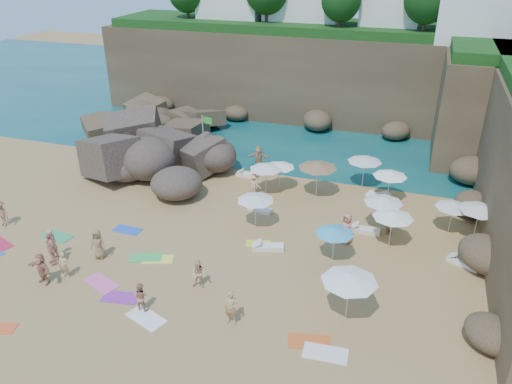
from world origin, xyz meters
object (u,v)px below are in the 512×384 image
(person_stand_5, at_px, (259,157))
(flag_pole, at_px, (205,136))
(rock_outcrop, at_px, (159,175))
(lounger_0, at_px, (248,175))
(person_stand_6, at_px, (51,244))
(person_stand_3, at_px, (390,219))
(person_stand_0, at_px, (64,265))
(person_stand_1, at_px, (141,297))
(parasol_1, at_px, (390,174))
(parasol_0, at_px, (279,165))
(person_stand_2, at_px, (254,184))
(parasol_2, at_px, (365,159))
(person_stand_4, at_px, (347,228))

(person_stand_5, bearing_deg, flag_pole, -160.27)
(rock_outcrop, xyz_separation_m, lounger_0, (6.32, 1.81, 0.13))
(person_stand_6, bearing_deg, person_stand_3, 129.01)
(person_stand_0, bearing_deg, person_stand_1, -18.43)
(rock_outcrop, height_order, parasol_1, parasol_1)
(rock_outcrop, height_order, parasol_0, parasol_0)
(parasol_1, xyz_separation_m, person_stand_1, (-9.88, -14.96, -1.20))
(flag_pole, height_order, person_stand_2, flag_pole)
(person_stand_6, bearing_deg, parasol_1, 140.14)
(parasol_0, height_order, person_stand_2, parasol_0)
(flag_pole, relative_size, lounger_0, 2.64)
(person_stand_3, height_order, person_stand_5, person_stand_3)
(parasol_1, bearing_deg, parasol_2, 138.77)
(parasol_0, xyz_separation_m, person_stand_4, (5.56, -5.45, -0.89))
(person_stand_1, xyz_separation_m, person_stand_4, (8.11, 8.85, 0.20))
(flag_pole, distance_m, person_stand_2, 5.70)
(flag_pole, xyz_separation_m, person_stand_3, (13.79, -4.84, -1.80))
(parasol_0, height_order, person_stand_0, parasol_0)
(person_stand_4, bearing_deg, person_stand_0, -117.19)
(rock_outcrop, height_order, person_stand_4, person_stand_4)
(parasol_1, height_order, person_stand_5, parasol_1)
(lounger_0, bearing_deg, person_stand_6, -115.38)
(flag_pole, relative_size, person_stand_1, 2.96)
(rock_outcrop, relative_size, person_stand_6, 5.02)
(flag_pole, distance_m, person_stand_5, 4.39)
(parasol_1, xyz_separation_m, person_stand_5, (-9.81, 2.35, -1.05))
(person_stand_4, bearing_deg, lounger_0, 172.92)
(flag_pole, bearing_deg, person_stand_2, -29.38)
(lounger_0, bearing_deg, person_stand_0, -107.46)
(person_stand_2, distance_m, person_stand_6, 13.28)
(flag_pole, xyz_separation_m, person_stand_6, (-3.25, -13.30, -1.87))
(person_stand_5, bearing_deg, rock_outcrop, -158.67)
(parasol_0, relative_size, person_stand_1, 1.43)
(parasol_0, bearing_deg, person_stand_5, 129.63)
(rock_outcrop, bearing_deg, parasol_1, 4.29)
(person_stand_5, bearing_deg, person_stand_3, -40.01)
(flag_pole, distance_m, person_stand_1, 16.03)
(parasol_1, xyz_separation_m, person_stand_3, (0.45, -4.28, -0.97))
(flag_pole, xyz_separation_m, person_stand_0, (-1.51, -14.56, -2.02))
(parasol_1, xyz_separation_m, person_stand_4, (-1.76, -6.11, -1.00))
(person_stand_3, bearing_deg, flag_pole, 67.94)
(person_stand_2, height_order, person_stand_4, person_stand_4)
(person_stand_6, bearing_deg, person_stand_1, 84.33)
(parasol_2, bearing_deg, flag_pole, -174.63)
(flag_pole, bearing_deg, person_stand_4, -29.92)
(lounger_0, bearing_deg, parasol_0, -23.49)
(person_stand_0, bearing_deg, parasol_1, 35.75)
(lounger_0, xyz_separation_m, person_stand_0, (-4.77, -14.59, 0.62))
(person_stand_1, relative_size, person_stand_6, 0.82)
(parasol_0, xyz_separation_m, person_stand_5, (-2.49, 3.00, -0.94))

